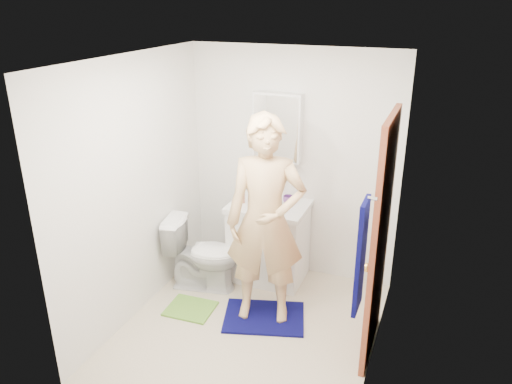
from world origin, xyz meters
TOP-DOWN VIEW (x-y plane):
  - floor at (0.00, 0.00)m, footprint 2.20×2.40m
  - ceiling at (0.00, 0.00)m, footprint 2.20×2.40m
  - wall_back at (0.00, 1.21)m, footprint 2.20×0.02m
  - wall_front at (0.00, -1.21)m, footprint 2.20×0.02m
  - wall_left at (-1.11, 0.00)m, footprint 0.02×2.40m
  - wall_right at (1.11, 0.00)m, footprint 0.02×2.40m
  - vanity_cabinet at (-0.15, 0.91)m, footprint 0.75×0.55m
  - countertop at (-0.15, 0.91)m, footprint 0.79×0.59m
  - sink_basin at (-0.15, 0.91)m, footprint 0.40×0.40m
  - faucet at (-0.15, 1.09)m, footprint 0.03×0.03m
  - medicine_cabinet at (-0.15, 1.14)m, footprint 0.50×0.12m
  - mirror_panel at (-0.15, 1.08)m, footprint 0.46×0.01m
  - door at (1.07, 0.15)m, footprint 0.05×0.80m
  - door_knob at (1.03, -0.17)m, footprint 0.07×0.07m
  - towel at (1.03, -0.57)m, footprint 0.03×0.24m
  - towel_hook at (1.07, -0.57)m, footprint 0.06×0.02m
  - toilet at (-0.71, 0.49)m, footprint 0.81×0.55m
  - bath_mat at (0.07, 0.19)m, footprint 0.87×0.72m
  - green_rug at (-0.64, 0.06)m, footprint 0.46×0.39m
  - soap_dispenser at (-0.44, 0.86)m, footprint 0.11×0.11m
  - toothbrush_cup at (0.03, 1.00)m, footprint 0.14×0.14m
  - man at (0.06, 0.24)m, footprint 0.79×0.62m

SIDE VIEW (x-z plane):
  - floor at x=0.00m, z-range -0.02..0.00m
  - green_rug at x=-0.64m, z-range 0.00..0.02m
  - bath_mat at x=0.07m, z-range 0.00..0.02m
  - toilet at x=-0.71m, z-range 0.00..0.76m
  - vanity_cabinet at x=-0.15m, z-range 0.00..0.80m
  - countertop at x=-0.15m, z-range 0.80..0.85m
  - sink_basin at x=-0.15m, z-range 0.83..0.86m
  - toothbrush_cup at x=0.03m, z-range 0.85..0.94m
  - faucet at x=-0.15m, z-range 0.85..0.97m
  - soap_dispenser at x=-0.44m, z-range 0.85..1.04m
  - door_knob at x=1.03m, z-range 0.91..0.98m
  - man at x=0.06m, z-range 0.02..1.95m
  - door at x=1.07m, z-range 0.00..2.05m
  - wall_back at x=0.00m, z-range 0.00..2.40m
  - wall_front at x=0.00m, z-range 0.00..2.40m
  - wall_left at x=-1.11m, z-range 0.00..2.40m
  - wall_right at x=1.11m, z-range 0.00..2.40m
  - towel at x=1.03m, z-range 0.85..1.65m
  - medicine_cabinet at x=-0.15m, z-range 1.25..1.95m
  - mirror_panel at x=-0.15m, z-range 1.27..1.93m
  - towel_hook at x=1.07m, z-range 1.66..1.68m
  - ceiling at x=0.00m, z-range 2.40..2.42m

